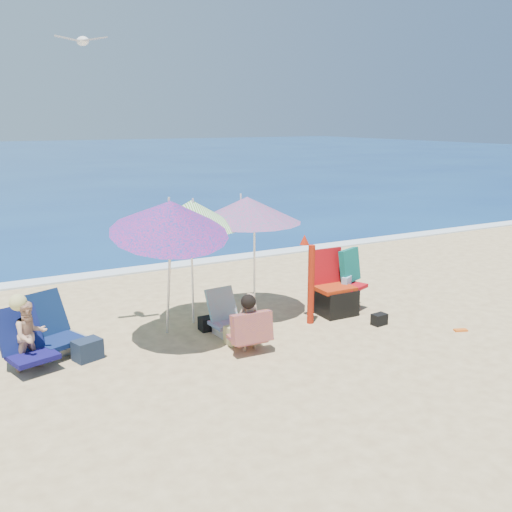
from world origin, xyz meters
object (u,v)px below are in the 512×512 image
seagull (83,41)px  umbrella_blue (170,217)px  chair_rainbow (229,322)px  person_left (28,335)px  camp_chair_left (334,295)px  camp_chair_right (342,286)px  umbrella_striped (192,214)px  person_center (250,324)px  furled_umbrella (310,276)px  chair_navy (56,336)px  umbrella_turquoise (247,210)px

seagull → umbrella_blue: bearing=-43.5°
chair_rainbow → person_left: 2.83m
camp_chair_left → camp_chair_right: 0.38m
umbrella_striped → person_center: umbrella_striped is taller
camp_chair_left → person_center: camp_chair_left is taller
camp_chair_left → seagull: (-3.66, 0.81, 3.85)m
umbrella_striped → person_center: size_ratio=2.37×
furled_umbrella → camp_chair_left: (0.61, 0.16, -0.45)m
seagull → person_left: bearing=-147.6°
chair_rainbow → camp_chair_right: size_ratio=0.63×
camp_chair_right → umbrella_blue: bearing=-176.2°
chair_navy → chair_rainbow: 2.47m
camp_chair_right → camp_chair_left: bearing=-145.2°
camp_chair_right → seagull: size_ratio=1.56×
umbrella_striped → umbrella_turquoise: bearing=0.4°
camp_chair_right → seagull: (-3.97, 0.59, 3.79)m
umbrella_striped → umbrella_blue: size_ratio=0.89×
chair_navy → person_left: (-0.41, -0.46, 0.24)m
umbrella_turquoise → person_left: umbrella_turquoise is taller
furled_umbrella → umbrella_blue: bearing=175.7°
furled_umbrella → camp_chair_left: 0.77m
person_left → umbrella_striped: bearing=12.1°
umbrella_striped → camp_chair_right: 2.92m
person_left → chair_rainbow: bearing=-1.7°
chair_navy → person_center: size_ratio=1.13×
furled_umbrella → seagull: 4.67m
umbrella_striped → furled_umbrella: umbrella_striped is taller
umbrella_striped → chair_navy: 2.61m
furled_umbrella → seagull: size_ratio=2.12×
umbrella_blue → seagull: size_ratio=3.43×
umbrella_turquoise → umbrella_striped: (-0.95, -0.01, -0.00)m
umbrella_blue → camp_chair_right: 3.46m
camp_chair_right → chair_rainbow: bearing=-175.4°
furled_umbrella → camp_chair_left: size_ratio=1.32×
umbrella_striped → camp_chair_left: umbrella_striped is taller
umbrella_striped → chair_rainbow: size_ratio=3.07×
seagull → camp_chair_left: bearing=-12.5°
umbrella_striped → seagull: bearing=174.0°
person_left → furled_umbrella: bearing=-3.8°
person_left → seagull: bearing=32.4°
chair_rainbow → umbrella_striped: bearing=115.3°
umbrella_turquoise → chair_navy: size_ratio=2.35×
umbrella_blue → person_left: size_ratio=2.23×
furled_umbrella → chair_navy: bearing=168.8°
furled_umbrella → chair_rainbow: (-1.32, 0.19, -0.59)m
chair_rainbow → camp_chair_right: (2.24, 0.18, 0.20)m
chair_rainbow → person_left: size_ratio=0.65×
umbrella_blue → umbrella_turquoise: bearing=23.1°
camp_chair_right → person_left: size_ratio=1.02×
chair_navy → person_left: 0.66m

